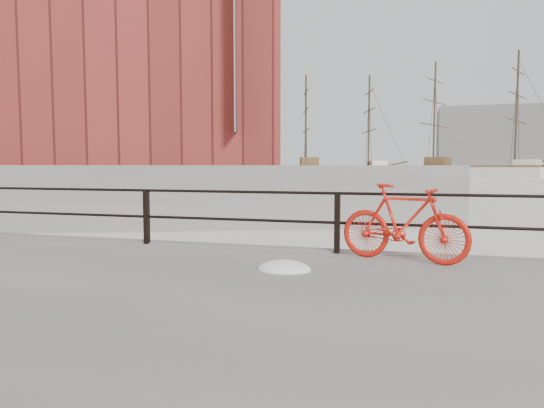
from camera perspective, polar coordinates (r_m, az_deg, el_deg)
The scene contains 12 objects.
far_quay at distance 88.40m, azimuth -8.92°, elevation 3.79°, with size 24.00×150.00×1.80m, color gray.
bicycle at distance 7.45m, azimuth 15.23°, elevation -2.15°, with size 1.92×0.29×1.16m, color red.
schooner_mid at distance 89.41m, azimuth 22.41°, elevation 2.94°, with size 29.50×12.48×21.17m, color beige, non-canonical shape.
schooner_left at distance 82.25m, azimuth 7.63°, elevation 3.14°, with size 23.25×10.57×17.77m, color silver, non-canonical shape.
workboat_near at distance 48.76m, azimuth -15.95°, elevation 2.17°, with size 12.99×4.33×7.00m, color black, non-canonical shape.
workboat_far at distance 60.83m, azimuth -7.23°, elevation 2.71°, with size 11.20×3.87×7.00m, color black, non-canonical shape.
apartment_terracotta at distance 35.46m, azimuth -17.99°, elevation 20.81°, with size 20.00×15.00×20.20m, color maroon.
apartment_mustard at distance 56.80m, azimuth -13.11°, elevation 15.60°, with size 22.00×15.00×22.20m, color gold.
apartment_cream at distance 79.28m, azimuth -10.92°, elevation 12.04°, with size 20.00×15.00×21.20m, color beige.
apartment_grey at distance 101.17m, azimuth -9.77°, elevation 10.95°, with size 22.00×15.00×23.20m, color gray.
apartment_brick at distance 123.91m, azimuth -9.00°, elevation 9.28°, with size 24.00×15.00×21.20m, color brown.
industrial_west at distance 149.81m, azimuth 25.06°, elevation 6.76°, with size 32.00×18.00×18.00m, color gray.
Camera 1 is at (-2.32, -7.96, 1.76)m, focal length 32.00 mm.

